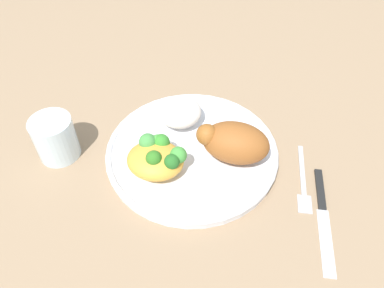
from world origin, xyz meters
TOP-DOWN VIEW (x-y plane):
  - ground_plane at (0.00, 0.00)m, footprint 2.00×2.00m
  - plate at (0.00, 0.00)m, footprint 0.30×0.30m
  - roasted_chicken at (-0.07, -0.00)m, footprint 0.12×0.07m
  - rice_pile at (0.04, -0.06)m, footprint 0.08×0.08m
  - mac_cheese_with_broccoli at (0.04, 0.05)m, footprint 0.10×0.08m
  - fork at (-0.19, 0.01)m, footprint 0.03×0.14m
  - knife at (-0.23, 0.06)m, footprint 0.04×0.19m
  - water_glass at (0.23, 0.05)m, footprint 0.07×0.07m

SIDE VIEW (x-z plane):
  - ground_plane at x=0.00m, z-range 0.00..0.00m
  - fork at x=-0.19m, z-range 0.00..0.01m
  - knife at x=-0.23m, z-range 0.00..0.01m
  - plate at x=0.00m, z-range 0.00..0.02m
  - water_glass at x=0.23m, z-range 0.00..0.08m
  - rice_pile at x=0.04m, z-range 0.02..0.06m
  - mac_cheese_with_broccoli at x=0.04m, z-range 0.02..0.07m
  - roasted_chicken at x=-0.07m, z-range 0.02..0.09m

